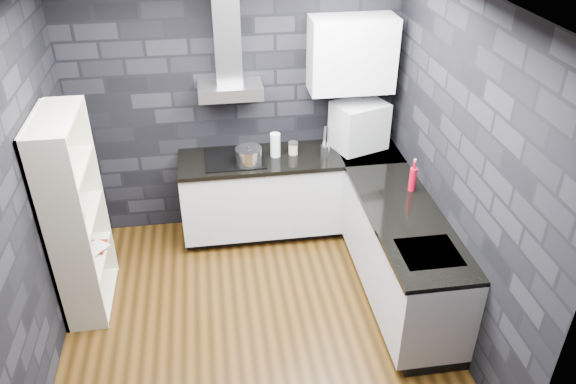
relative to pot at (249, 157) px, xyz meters
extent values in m
plane|color=#432A0E|center=(-0.08, -1.17, -0.98)|extent=(3.20, 3.20, 0.00)
plane|color=white|center=(-0.08, -1.17, 1.72)|extent=(3.20, 3.20, 0.00)
cube|color=black|center=(-0.08, 0.46, 0.37)|extent=(3.20, 0.05, 2.70)
cube|color=black|center=(-0.08, -2.79, 0.37)|extent=(3.20, 0.05, 2.70)
cube|color=black|center=(-1.70, -1.17, 0.37)|extent=(0.05, 3.20, 2.70)
cube|color=black|center=(1.55, -1.17, 0.37)|extent=(0.05, 3.20, 2.70)
cube|color=black|center=(0.42, 0.17, -0.93)|extent=(2.18, 0.50, 0.10)
cube|color=black|center=(1.26, -1.07, -0.93)|extent=(0.50, 1.78, 0.10)
cube|color=silver|center=(0.42, 0.13, -0.50)|extent=(2.20, 0.60, 0.76)
cube|color=silver|center=(1.22, -1.07, -0.50)|extent=(0.60, 1.80, 0.76)
cube|color=black|center=(0.42, 0.12, -0.10)|extent=(2.20, 0.62, 0.04)
cube|color=black|center=(1.21, -1.07, -0.10)|extent=(0.62, 1.80, 0.04)
cube|color=black|center=(1.22, 0.13, -0.10)|extent=(0.62, 0.62, 0.04)
cube|color=#AAABAF|center=(-0.13, 0.26, 0.58)|extent=(0.60, 0.34, 0.12)
cube|color=#AAABAF|center=(-0.13, 0.33, 1.09)|extent=(0.24, 0.20, 0.90)
cube|color=silver|center=(1.02, 0.26, 0.87)|extent=(0.80, 0.35, 0.70)
cube|color=black|center=(-0.13, 0.13, -0.08)|extent=(0.58, 0.50, 0.01)
cube|color=#AAABAF|center=(1.22, -1.57, -0.09)|extent=(0.44, 0.40, 0.01)
cylinder|color=#BCBCC0|center=(0.00, 0.00, 0.00)|extent=(0.32, 0.32, 0.14)
cylinder|color=white|center=(0.27, 0.14, 0.04)|extent=(0.12, 0.12, 0.24)
cylinder|color=tan|center=(0.45, 0.15, -0.03)|extent=(0.11, 0.11, 0.11)
cylinder|color=#BCBCC0|center=(0.76, 0.06, -0.03)|extent=(0.11, 0.11, 0.12)
cube|color=#B6BABF|center=(1.13, 0.22, 0.14)|extent=(0.59, 0.53, 0.49)
cylinder|color=#A7081F|center=(1.39, -0.69, 0.02)|extent=(0.07, 0.07, 0.22)
cube|color=beige|center=(-1.50, -0.69, -0.08)|extent=(0.59, 0.87, 1.80)
imported|color=silver|center=(-1.50, -0.80, -0.05)|extent=(0.29, 0.29, 0.06)
imported|color=maroon|center=(-1.49, -0.55, -0.41)|extent=(0.15, 0.03, 0.20)
imported|color=#B2B2B2|center=(-1.51, -0.53, -0.39)|extent=(0.15, 0.12, 0.24)
camera|label=1|loc=(-0.33, -4.74, 2.51)|focal=35.00mm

